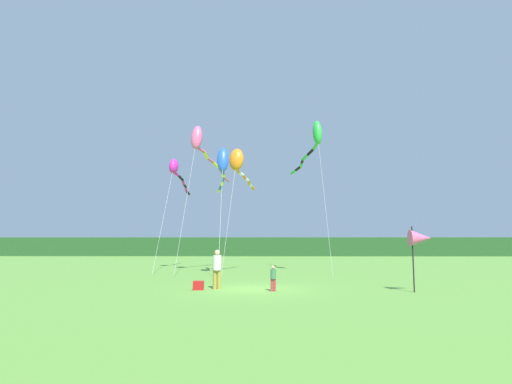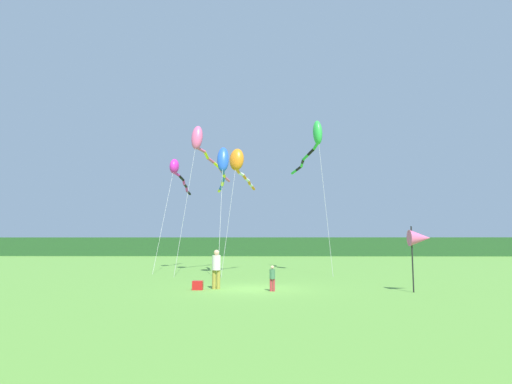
% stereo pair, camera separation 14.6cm
% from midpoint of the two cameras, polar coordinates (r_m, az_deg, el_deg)
% --- Properties ---
extents(ground_plane, '(120.00, 120.00, 0.00)m').
position_cam_midpoint_polar(ground_plane, '(20.04, -0.51, -12.66)').
color(ground_plane, '#5B9338').
extents(distant_treeline, '(108.00, 3.78, 2.72)m').
position_cam_midpoint_polar(distant_treeline, '(64.93, 0.52, -7.22)').
color(distant_treeline, '#234C23').
rests_on(distant_treeline, ground).
extents(person_adult, '(0.39, 0.39, 1.76)m').
position_cam_midpoint_polar(person_adult, '(19.94, -5.37, -9.83)').
color(person_adult, olive).
rests_on(person_adult, ground).
extents(person_child, '(0.24, 0.24, 1.09)m').
position_cam_midpoint_polar(person_child, '(19.05, 2.06, -11.13)').
color(person_child, '#B23338').
rests_on(person_child, ground).
extents(cooler_box, '(0.46, 0.36, 0.39)m').
position_cam_midpoint_polar(cooler_box, '(19.76, -7.81, -12.11)').
color(cooler_box, red).
rests_on(cooler_box, ground).
extents(banner_flag_pole, '(0.90, 0.70, 2.78)m').
position_cam_midpoint_polar(banner_flag_pole, '(19.86, 20.65, -5.76)').
color(banner_flag_pole, black).
rests_on(banner_flag_pole, ground).
extents(kite_blue, '(1.23, 7.99, 8.29)m').
position_cam_midpoint_polar(kite_blue, '(28.25, -4.56, 3.73)').
color(kite_blue, '#B2B2B2').
rests_on(kite_blue, ground).
extents(kite_magenta, '(0.93, 9.40, 8.67)m').
position_cam_midpoint_polar(kite_magenta, '(34.66, -10.67, 2.85)').
color(kite_magenta, '#B2B2B2').
rests_on(kite_magenta, ground).
extents(kite_green, '(2.06, 7.99, 10.45)m').
position_cam_midpoint_polar(kite_green, '(30.61, 7.55, 6.90)').
color(kite_green, '#B2B2B2').
rests_on(kite_green, ground).
extents(kite_rainbow, '(2.64, 9.16, 10.25)m').
position_cam_midpoint_polar(kite_rainbow, '(31.08, -7.41, 6.27)').
color(kite_rainbow, '#B2B2B2').
rests_on(kite_rainbow, ground).
extents(kite_orange, '(1.92, 6.12, 8.40)m').
position_cam_midpoint_polar(kite_orange, '(29.18, -2.58, 3.93)').
color(kite_orange, '#B2B2B2').
rests_on(kite_orange, ground).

